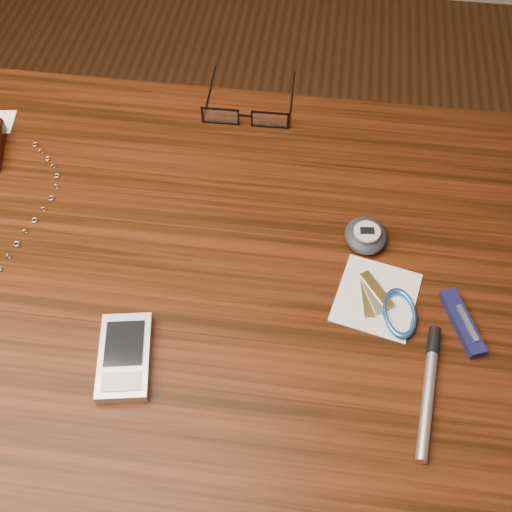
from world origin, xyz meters
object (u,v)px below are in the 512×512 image
at_px(eyeglasses, 246,115).
at_px(notepad_keys, 388,305).
at_px(pedometer, 366,235).
at_px(pocket_knife, 462,322).
at_px(pda_phone, 125,357).
at_px(desk, 201,315).
at_px(silver_pen, 430,380).

distance_m(eyeglasses, notepad_keys, 0.37).
bearing_deg(notepad_keys, pedometer, 107.76).
xyz_separation_m(eyeglasses, pocket_knife, (0.30, -0.31, -0.01)).
bearing_deg(notepad_keys, pda_phone, -159.34).
bearing_deg(pda_phone, desk, 66.82).
height_order(desk, pedometer, pedometer).
relative_size(pedometer, notepad_keys, 0.56).
relative_size(pocket_knife, silver_pen, 0.56).
relative_size(desk, silver_pen, 6.33).
relative_size(notepad_keys, pocket_knife, 1.33).
height_order(eyeglasses, silver_pen, eyeglasses).
distance_m(desk, pda_phone, 0.18).
height_order(pedometer, silver_pen, pedometer).
bearing_deg(notepad_keys, silver_pen, -63.98).
distance_m(notepad_keys, silver_pen, 0.10).
bearing_deg(silver_pen, pda_phone, -177.13).
xyz_separation_m(eyeglasses, pda_phone, (-0.08, -0.41, -0.01)).
xyz_separation_m(desk, pda_phone, (-0.05, -0.13, 0.11)).
height_order(eyeglasses, pocket_knife, eyeglasses).
bearing_deg(pda_phone, pedometer, 38.45).
bearing_deg(desk, eyeglasses, 85.41).
height_order(pda_phone, pedometer, pedometer).
bearing_deg(pocket_knife, silver_pen, -116.49).
bearing_deg(desk, pda_phone, -113.18).
xyz_separation_m(notepad_keys, pocket_knife, (0.08, -0.01, 0.00)).
height_order(desk, pocket_knife, pocket_knife).
bearing_deg(pda_phone, pocket_knife, 14.40).
bearing_deg(silver_pen, desk, 158.32).
distance_m(pda_phone, notepad_keys, 0.31).
distance_m(pedometer, notepad_keys, 0.10).
bearing_deg(eyeglasses, pda_phone, -100.76).
height_order(pedometer, notepad_keys, pedometer).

